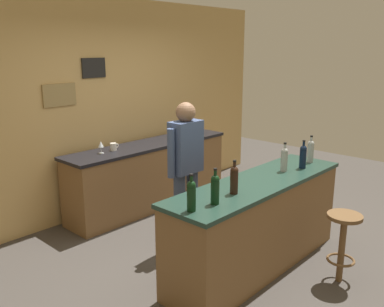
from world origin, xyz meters
name	(u,v)px	position (x,y,z in m)	size (l,w,h in m)	color
ground_plane	(225,253)	(0.00, 0.00, 0.00)	(10.00, 10.00, 0.00)	#423D38
back_wall	(106,107)	(-0.01, 2.03, 1.40)	(6.00, 0.09, 2.80)	tan
bar_counter	(257,224)	(0.00, -0.40, 0.46)	(2.26, 0.60, 0.92)	brown
side_counter	(150,175)	(0.40, 1.65, 0.45)	(2.53, 0.56, 0.90)	brown
bartender	(186,165)	(-0.13, 0.45, 0.94)	(0.52, 0.21, 1.62)	#384766
bar_stool	(343,237)	(0.31, -1.14, 0.46)	(0.32, 0.32, 0.68)	brown
wine_bottle_a	(191,195)	(-1.01, -0.44, 1.06)	(0.07, 0.07, 0.31)	black
wine_bottle_b	(215,188)	(-0.77, -0.48, 1.06)	(0.07, 0.07, 0.31)	black
wine_bottle_c	(234,179)	(-0.46, -0.44, 1.06)	(0.07, 0.07, 0.31)	black
wine_bottle_d	(284,158)	(0.44, -0.41, 1.06)	(0.07, 0.07, 0.31)	#999E99
wine_bottle_e	(303,156)	(0.67, -0.50, 1.06)	(0.07, 0.07, 0.31)	black
wine_bottle_f	(311,150)	(0.95, -0.44, 1.06)	(0.07, 0.07, 0.31)	#999E99
wine_glass_a	(101,145)	(-0.37, 1.67, 1.01)	(0.07, 0.07, 0.16)	silver
wine_glass_b	(193,126)	(1.30, 1.66, 1.01)	(0.07, 0.07, 0.16)	silver
coffee_mug	(114,147)	(-0.17, 1.69, 0.95)	(0.12, 0.08, 0.09)	silver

